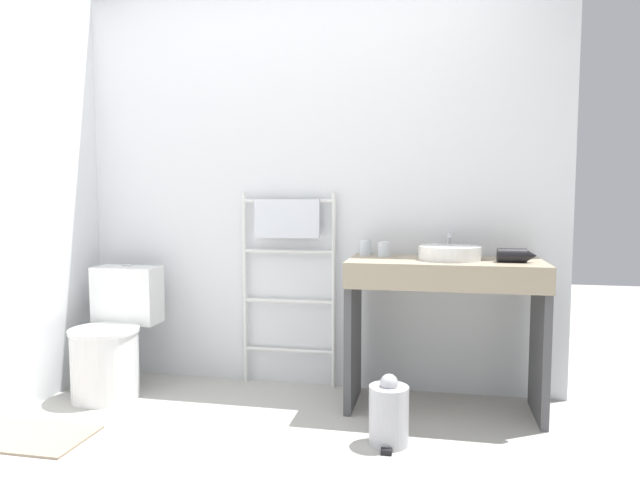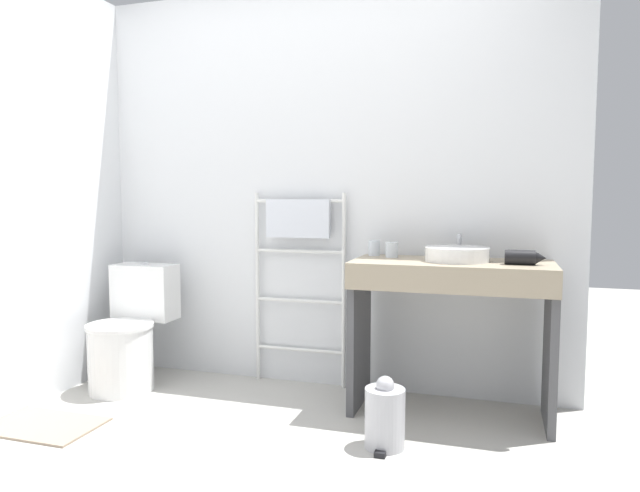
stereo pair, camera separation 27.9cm
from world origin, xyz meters
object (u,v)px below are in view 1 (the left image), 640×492
trash_bin (389,414)px  cup_near_wall (365,248)px  towel_radiator (288,245)px  hair_dryer (513,255)px  sink_basin (450,252)px  cup_near_edge (384,249)px  toilet (112,341)px

trash_bin → cup_near_wall: bearing=106.4°
towel_radiator → hair_dryer: 1.30m
sink_basin → cup_near_edge: 0.37m
sink_basin → cup_near_edge: (-0.36, 0.09, 0.00)m
towel_radiator → sink_basin: size_ratio=3.55×
toilet → cup_near_edge: cup_near_edge is taller
sink_basin → trash_bin: sink_basin is taller
cup_near_wall → cup_near_edge: size_ratio=1.03×
cup_near_edge → toilet: bearing=-171.7°
toilet → cup_near_wall: size_ratio=8.65×
cup_near_wall → trash_bin: size_ratio=0.26×
sink_basin → cup_near_edge: size_ratio=3.98×
toilet → towel_radiator: size_ratio=0.63×
sink_basin → trash_bin: size_ratio=0.99×
toilet → cup_near_wall: (1.46, 0.29, 0.55)m
sink_basin → trash_bin: bearing=-118.1°
towel_radiator → cup_near_edge: 0.60m
cup_near_wall → hair_dryer: bearing=-14.1°
cup_near_wall → cup_near_edge: cup_near_wall is taller
toilet → cup_near_wall: bearing=11.1°
toilet → hair_dryer: (2.25, 0.09, 0.54)m
towel_radiator → cup_near_wall: bearing=-7.1°
toilet → hair_dryer: hair_dryer is taller
sink_basin → hair_dryer: size_ratio=1.70×
cup_near_wall → towel_radiator: bearing=172.9°
towel_radiator → sink_basin: (0.95, -0.21, -0.00)m
toilet → cup_near_wall: 1.58m
cup_near_wall → cup_near_edge: (0.11, -0.06, -0.00)m
sink_basin → towel_radiator: bearing=167.7°
hair_dryer → cup_near_wall: bearing=165.9°
toilet → sink_basin: size_ratio=2.24×
toilet → hair_dryer: size_ratio=3.81×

